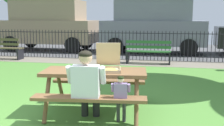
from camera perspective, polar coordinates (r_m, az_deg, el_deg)
name	(u,v)px	position (r m, az deg, el deg)	size (l,w,h in m)	color
ground	(84,99)	(5.95, -5.68, -7.26)	(28.00, 10.93, 0.02)	#528B38
cobblestone_walkway	(121,62)	(10.48, 1.87, 0.15)	(28.00, 1.40, 0.01)	gray
street_asphalt	(134,50)	(14.53, 4.53, 2.74)	(28.00, 6.85, 0.01)	#515154
picnic_table_foreground	(95,80)	(4.92, -3.57, -3.47)	(1.95, 1.67, 0.79)	brown
pizza_box_open	(108,65)	(4.84, -0.80, -0.49)	(0.51, 0.57, 0.48)	tan
pizza_slice_on_table	(86,70)	(4.89, -5.36, -1.43)	(0.22, 0.27, 0.02)	#E8D559
adult_at_table	(87,83)	(4.44, -5.16, -4.15)	(0.63, 0.62, 1.19)	black
child_at_table	(121,95)	(4.39, 1.81, -6.48)	(0.31, 0.30, 0.80)	#393939
iron_fence_streetside	(124,45)	(11.09, 2.48, 3.71)	(20.81, 0.03, 1.14)	black
park_bench_left	(3,49)	(12.04, -21.41, 2.73)	(1.61, 0.49, 0.85)	brown
park_bench_center	(148,52)	(10.17, 7.43, 2.17)	(1.60, 0.46, 0.85)	#2B632D
parked_car_left	(49,24)	(14.44, -12.73, 7.71)	(4.76, 2.19, 2.46)	#9D856A
parked_car_center	(153,25)	(13.23, 8.44, 7.70)	(4.76, 2.20, 2.46)	slate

